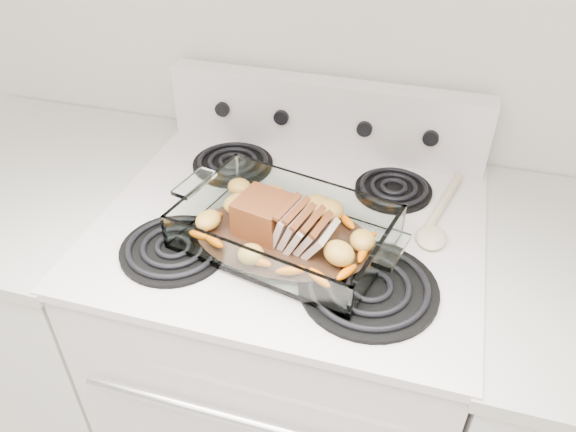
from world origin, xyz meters
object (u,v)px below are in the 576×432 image
(counter_right, at_px, (565,427))
(baking_dish, at_px, (285,234))
(pork_roast, at_px, (276,222))
(electric_range, at_px, (291,357))
(counter_left, at_px, (67,308))

(counter_right, height_order, baking_dish, baking_dish)
(baking_dish, height_order, pork_roast, pork_roast)
(counter_right, xyz_separation_m, baking_dish, (-0.65, -0.08, 0.50))
(electric_range, xyz_separation_m, counter_right, (0.66, -0.00, -0.02))
(electric_range, height_order, counter_right, electric_range)
(baking_dish, xyz_separation_m, pork_roast, (-0.02, 0.00, 0.02))
(counter_right, relative_size, pork_roast, 4.77)
(electric_range, height_order, pork_roast, electric_range)
(electric_range, height_order, counter_left, electric_range)
(counter_right, bearing_deg, counter_left, 180.00)
(counter_right, bearing_deg, electric_range, 179.90)
(counter_left, height_order, pork_roast, pork_roast)
(electric_range, xyz_separation_m, baking_dish, (0.01, -0.08, 0.48))
(counter_left, bearing_deg, pork_roast, -7.17)
(counter_left, distance_m, counter_right, 1.33)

